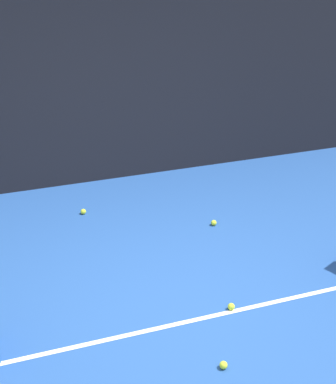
% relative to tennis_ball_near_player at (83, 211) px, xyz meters
% --- Properties ---
extents(ground_plane, '(12.00, 12.00, 0.00)m').
position_rel_tennis_ball_near_player_xyz_m(ground_plane, '(0.53, -2.07, -0.03)').
color(ground_plane, '#234C93').
extents(back_fence, '(10.00, 0.10, 2.60)m').
position_rel_tennis_ball_near_player_xyz_m(back_fence, '(0.53, 0.93, 1.26)').
color(back_fence, black).
rests_on(back_fence, ground).
extents(court_line, '(9.00, 0.05, 0.00)m').
position_rel_tennis_ball_near_player_xyz_m(court_line, '(0.53, -2.30, -0.03)').
color(court_line, white).
rests_on(court_line, ground).
extents(tennis_ball_near_player, '(0.07, 0.07, 0.07)m').
position_rel_tennis_ball_near_player_xyz_m(tennis_ball_near_player, '(0.00, 0.00, 0.00)').
color(tennis_ball_near_player, '#CCE033').
rests_on(tennis_ball_near_player, ground).
extents(tennis_ball_by_fence, '(0.07, 0.07, 0.07)m').
position_rel_tennis_ball_near_player_xyz_m(tennis_ball_by_fence, '(0.57, -2.93, 0.00)').
color(tennis_ball_by_fence, '#CCE033').
rests_on(tennis_ball_by_fence, ground).
extents(tennis_ball_mid_court, '(0.07, 0.07, 0.07)m').
position_rel_tennis_ball_near_player_xyz_m(tennis_ball_mid_court, '(0.94, -2.27, 0.00)').
color(tennis_ball_mid_court, '#CCE033').
rests_on(tennis_ball_mid_court, ground).
extents(tennis_ball_far_left, '(0.07, 0.07, 0.07)m').
position_rel_tennis_ball_near_player_xyz_m(tennis_ball_far_left, '(1.40, -0.77, 0.00)').
color(tennis_ball_far_left, '#CCE033').
rests_on(tennis_ball_far_left, ground).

